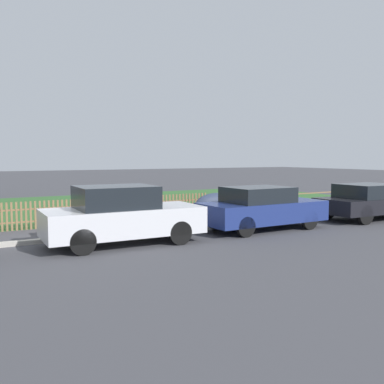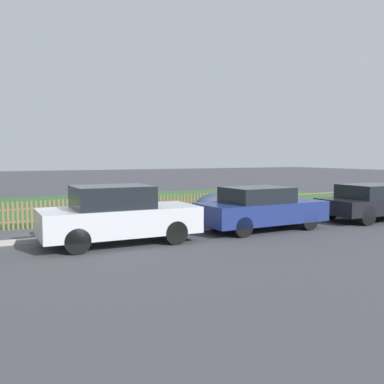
{
  "view_description": "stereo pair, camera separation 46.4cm",
  "coord_description": "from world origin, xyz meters",
  "px_view_note": "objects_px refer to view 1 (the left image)",
  "views": [
    {
      "loc": [
        -2.99,
        -11.56,
        2.29
      ],
      "look_at": [
        3.99,
        0.87,
        1.1
      ],
      "focal_mm": 40.0,
      "sensor_mm": 36.0,
      "label": 1
    },
    {
      "loc": [
        -2.58,
        -11.78,
        2.29
      ],
      "look_at": [
        3.99,
        0.87,
        1.1
      ],
      "focal_mm": 40.0,
      "sensor_mm": 36.0,
      "label": 2
    }
  ],
  "objects_px": {
    "parked_car_navy_estate": "(261,208)",
    "parked_car_red_compact": "(371,201)",
    "covered_motorcycle": "(217,204)",
    "parked_car_black_saloon": "(122,215)"
  },
  "relations": [
    {
      "from": "parked_car_black_saloon",
      "to": "parked_car_navy_estate",
      "type": "height_order",
      "value": "parked_car_black_saloon"
    },
    {
      "from": "parked_car_navy_estate",
      "to": "covered_motorcycle",
      "type": "bearing_deg",
      "value": 92.87
    },
    {
      "from": "parked_car_navy_estate",
      "to": "parked_car_red_compact",
      "type": "height_order",
      "value": "parked_car_navy_estate"
    },
    {
      "from": "parked_car_navy_estate",
      "to": "parked_car_red_compact",
      "type": "bearing_deg",
      "value": -3.26
    },
    {
      "from": "covered_motorcycle",
      "to": "parked_car_navy_estate",
      "type": "bearing_deg",
      "value": -84.7
    },
    {
      "from": "parked_car_red_compact",
      "to": "parked_car_navy_estate",
      "type": "bearing_deg",
      "value": 179.33
    },
    {
      "from": "covered_motorcycle",
      "to": "parked_car_red_compact",
      "type": "bearing_deg",
      "value": -24.73
    },
    {
      "from": "parked_car_black_saloon",
      "to": "covered_motorcycle",
      "type": "relative_size",
      "value": 2.24
    },
    {
      "from": "parked_car_red_compact",
      "to": "covered_motorcycle",
      "type": "distance_m",
      "value": 5.63
    },
    {
      "from": "parked_car_black_saloon",
      "to": "parked_car_navy_estate",
      "type": "relative_size",
      "value": 1.0
    }
  ]
}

